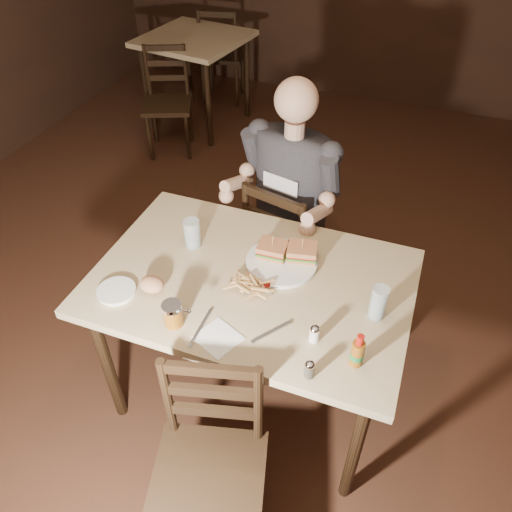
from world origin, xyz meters
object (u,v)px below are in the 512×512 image
(glass_right, at_px, (378,303))
(side_plate, at_px, (117,292))
(hot_sauce, at_px, (358,350))
(syrup_dispenser, at_px, (173,314))
(chair_far, at_px, (289,244))
(bg_chair_near, at_px, (167,104))
(bg_table, at_px, (195,47))
(chair_near, at_px, (208,480))
(dinner_plate, at_px, (281,263))
(bg_chair_far, at_px, (222,54))
(main_table, at_px, (252,292))
(glass_left, at_px, (192,233))
(diner, at_px, (288,174))

(glass_right, distance_m, side_plate, 0.99)
(hot_sauce, relative_size, syrup_dispenser, 1.46)
(chair_far, bearing_deg, bg_chair_near, -29.06)
(bg_table, height_order, chair_far, chair_far)
(chair_near, relative_size, syrup_dispenser, 8.67)
(dinner_plate, bearing_deg, bg_chair_far, 118.13)
(main_table, xyz_separation_m, bg_chair_far, (-1.49, 3.07, -0.26))
(glass_left, height_order, hot_sauce, hot_sauce)
(bg_chair_far, bearing_deg, bg_table, 77.52)
(bg_table, xyz_separation_m, chair_far, (1.45, -1.86, -0.26))
(diner, height_order, hot_sauce, diner)
(diner, relative_size, glass_right, 6.46)
(chair_near, height_order, dinner_plate, chair_near)
(syrup_dispenser, bearing_deg, side_plate, 168.02)
(glass_left, relative_size, syrup_dispenser, 1.31)
(main_table, height_order, bg_chair_far, bg_chair_far)
(main_table, relative_size, dinner_plate, 4.42)
(main_table, xyz_separation_m, dinner_plate, (0.08, 0.12, 0.09))
(bg_chair_far, relative_size, dinner_plate, 3.06)
(bg_chair_far, bearing_deg, diner, 107.91)
(chair_near, bearing_deg, dinner_plate, 75.20)
(bg_table, xyz_separation_m, bg_chair_far, (0.00, 0.55, -0.24))
(chair_far, bearing_deg, bg_table, -39.00)
(side_plate, bearing_deg, diner, 64.71)
(chair_near, height_order, glass_right, glass_right)
(dinner_plate, relative_size, hot_sauce, 2.00)
(bg_chair_far, relative_size, bg_chair_near, 1.07)
(bg_table, relative_size, bg_chair_near, 1.10)
(bg_table, relative_size, syrup_dispenser, 9.25)
(glass_left, bearing_deg, bg_chair_near, 122.42)
(bg_chair_near, relative_size, diner, 0.91)
(chair_far, relative_size, glass_left, 6.63)
(side_plate, bearing_deg, chair_near, -36.05)
(chair_far, height_order, bg_chair_far, bg_chair_far)
(dinner_plate, height_order, hot_sauce, hot_sauce)
(diner, bearing_deg, glass_left, -104.15)
(chair_far, height_order, syrup_dispenser, syrup_dispenser)
(bg_table, height_order, side_plate, side_plate)
(bg_chair_near, bearing_deg, diner, -66.18)
(bg_chair_near, distance_m, diner, 2.04)
(main_table, xyz_separation_m, chair_far, (-0.04, 0.65, -0.27))
(bg_chair_near, xyz_separation_m, diner, (1.44, -1.36, 0.48))
(bg_table, height_order, glass_left, glass_left)
(chair_near, bearing_deg, hot_sauce, 31.16)
(bg_table, distance_m, side_plate, 2.96)
(syrup_dispenser, bearing_deg, dinner_plate, 58.44)
(dinner_plate, xyz_separation_m, glass_right, (0.41, -0.14, 0.06))
(hot_sauce, height_order, syrup_dispenser, hot_sauce)
(main_table, bearing_deg, syrup_dispenser, -119.65)
(bg_table, bearing_deg, dinner_plate, -56.68)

